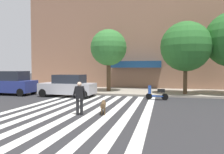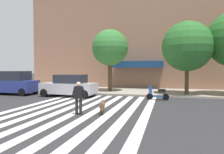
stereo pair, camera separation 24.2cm
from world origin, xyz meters
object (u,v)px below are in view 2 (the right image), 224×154
(parked_car_behind_first, at_px, (69,86))
(parked_scooter, at_px, (158,93))
(street_tree_middle, at_px, (187,46))
(pedestrian_dog_walker, at_px, (79,96))
(parked_car_near_curb, at_px, (13,83))
(dog_on_leash, at_px, (102,105))
(street_tree_nearest, at_px, (110,48))

(parked_car_behind_first, relative_size, parked_scooter, 2.76)
(parked_scooter, xyz_separation_m, street_tree_middle, (2.25, 2.94, 3.65))
(pedestrian_dog_walker, bearing_deg, parked_car_near_curb, 145.63)
(parked_car_behind_first, distance_m, dog_on_leash, 7.34)
(parked_car_behind_first, relative_size, dog_on_leash, 4.05)
(parked_car_near_curb, distance_m, street_tree_middle, 15.45)
(parked_car_near_curb, height_order, pedestrian_dog_walker, parked_car_near_curb)
(parked_car_near_curb, relative_size, parked_car_behind_first, 0.97)
(street_tree_nearest, xyz_separation_m, pedestrian_dog_walker, (1.04, -9.77, -3.35))
(parked_car_near_curb, xyz_separation_m, dog_on_leash, (10.11, -5.68, -0.55))
(parked_scooter, relative_size, street_tree_middle, 0.27)
(pedestrian_dog_walker, relative_size, dog_on_leash, 1.47)
(parked_scooter, xyz_separation_m, dog_on_leash, (-2.51, -5.48, -0.03))
(dog_on_leash, bearing_deg, parked_car_near_curb, 150.69)
(parked_car_near_curb, xyz_separation_m, pedestrian_dog_walker, (9.04, -6.18, -0.07))
(street_tree_nearest, bearing_deg, dog_on_leash, -77.12)
(parked_scooter, height_order, dog_on_leash, parked_scooter)
(parked_car_near_curb, height_order, parked_car_behind_first, parked_car_near_curb)
(street_tree_middle, bearing_deg, parked_car_near_curb, -169.57)
(parked_car_behind_first, height_order, street_tree_nearest, street_tree_nearest)
(parked_car_behind_first, relative_size, street_tree_nearest, 0.77)
(parked_scooter, bearing_deg, pedestrian_dog_walker, -120.95)
(street_tree_middle, height_order, pedestrian_dog_walker, street_tree_middle)
(parked_scooter, distance_m, street_tree_nearest, 7.08)
(parked_scooter, height_order, street_tree_nearest, street_tree_nearest)
(street_tree_nearest, xyz_separation_m, street_tree_middle, (6.88, -0.85, -0.14))
(parked_scooter, height_order, pedestrian_dog_walker, pedestrian_dog_walker)
(parked_car_near_curb, distance_m, street_tree_nearest, 9.36)
(pedestrian_dog_walker, height_order, dog_on_leash, pedestrian_dog_walker)
(parked_scooter, height_order, street_tree_middle, street_tree_middle)
(parked_car_near_curb, bearing_deg, parked_car_behind_first, -0.01)
(parked_scooter, xyz_separation_m, street_tree_nearest, (-4.63, 3.79, 3.79))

